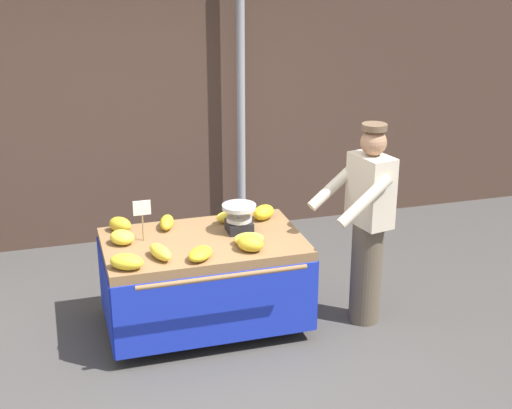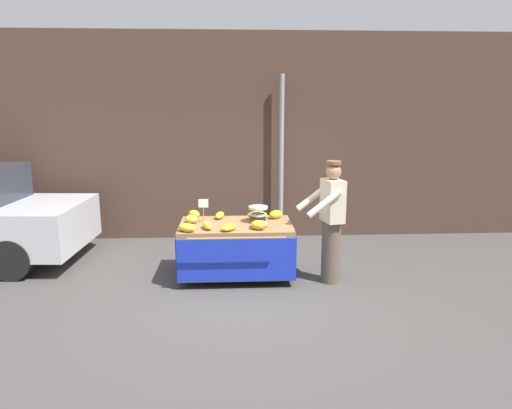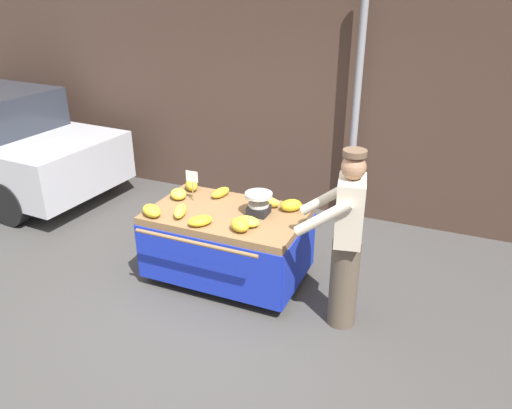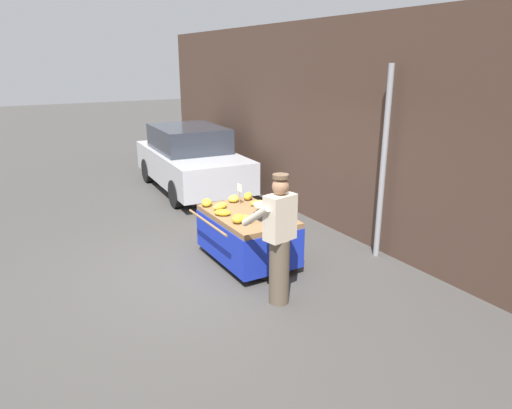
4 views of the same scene
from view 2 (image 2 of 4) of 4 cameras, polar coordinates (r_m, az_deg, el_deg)
The scene contains 17 objects.
ground_plane at distance 6.32m, azimuth -2.43°, elevation -10.71°, with size 60.00×60.00×0.00m, color #423F3D.
back_wall at distance 8.65m, azimuth -2.74°, elevation 8.22°, with size 16.00×0.24×3.73m, color #473328.
street_pole at distance 8.43m, azimuth 3.09°, elevation 5.57°, with size 0.09×0.09×2.98m, color gray.
banana_cart at distance 6.69m, azimuth -2.47°, elevation -4.22°, with size 1.62×1.19×0.79m.
weighing_scale at distance 6.69m, azimuth 0.26°, elevation -1.19°, with size 0.28×0.28×0.23m.
price_sign at distance 6.70m, azimuth -6.46°, elevation -0.12°, with size 0.14×0.01×0.34m.
banana_bunch_0 at distance 6.74m, azimuth -7.88°, elevation -1.76°, with size 0.17×0.21×0.11m, color yellow.
banana_bunch_1 at distance 6.32m, azimuth 0.28°, elevation -2.52°, with size 0.17×0.21×0.13m, color gold.
banana_bunch_2 at distance 6.94m, azimuth -4.46°, elevation -1.32°, with size 0.11×0.26×0.10m, color gold.
banana_bunch_3 at distance 6.91m, azimuth 0.17°, elevation -1.29°, with size 0.11×0.29×0.12m, color yellow.
banana_bunch_4 at distance 6.44m, azimuth 0.43°, elevation -2.39°, with size 0.17×0.24×0.09m, color yellow.
banana_bunch_5 at distance 6.27m, azimuth -3.39°, elevation -2.82°, with size 0.16×0.25×0.09m, color gold.
banana_bunch_6 at distance 6.98m, azimuth -7.60°, elevation -1.20°, with size 0.13×0.20×0.13m, color gold.
banana_bunch_7 at distance 6.93m, azimuth 2.43°, elevation -1.21°, with size 0.15×0.22×0.12m, color gold.
banana_bunch_8 at distance 6.37m, azimuth -5.98°, elevation -2.55°, with size 0.11×0.28×0.11m, color yellow.
banana_bunch_9 at distance 6.28m, azimuth -8.45°, elevation -2.79°, with size 0.16×0.26×0.11m, color yellow.
vendor_person at distance 6.49m, azimuth 9.17°, elevation -2.11°, with size 0.64×0.60×1.71m.
Camera 2 is at (-0.04, -5.82, 2.46)m, focal length 32.65 mm.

